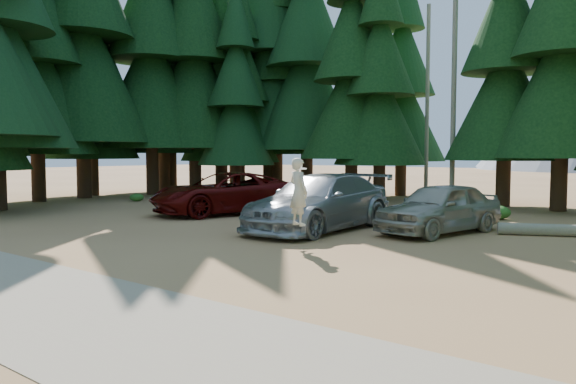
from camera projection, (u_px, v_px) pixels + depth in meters
name	position (u px, v px, depth m)	size (l,w,h in m)	color
ground	(223.00, 241.00, 15.83)	(160.00, 160.00, 0.00)	#9A6B41
forest_belt_north	(440.00, 203.00, 27.57)	(36.00, 7.00, 22.00)	black
forest_belt_west	(62.00, 201.00, 28.54)	(6.00, 22.00, 22.00)	black
snag_front	(454.00, 77.00, 26.27)	(0.24, 0.24, 12.00)	gray
snag_back	(427.00, 103.00, 28.75)	(0.20, 0.20, 10.00)	gray
red_pickup	(225.00, 193.00, 22.72)	(2.80, 6.08, 1.69)	#540807
silver_minivan_center	(319.00, 202.00, 17.99)	(2.50, 6.16, 1.79)	#A5A8AD
silver_minivan_right	(439.00, 208.00, 17.22)	(1.86, 4.62, 1.57)	#ACA898
frisbee_player	(298.00, 192.00, 14.59)	(0.74, 0.59, 1.76)	silver
log_left	(358.00, 207.00, 24.10)	(0.30, 0.30, 4.15)	gray
log_mid	(458.00, 212.00, 21.97)	(0.31, 0.31, 3.76)	gray
shrub_far_left	(192.00, 200.00, 26.13)	(1.05, 1.05, 0.58)	#1F5C1B
shrub_left	(278.00, 205.00, 23.83)	(0.93, 0.93, 0.51)	#1F5C1B
shrub_center_left	(316.00, 207.00, 22.87)	(1.03, 1.03, 0.57)	#1F5C1B
shrub_center_right	(379.00, 209.00, 22.61)	(0.81, 0.81, 0.45)	#1F5C1B
shrub_right	(498.00, 212.00, 20.92)	(0.94, 0.94, 0.52)	#1F5C1B
shrub_far_right	(447.00, 211.00, 20.70)	(1.21, 1.21, 0.66)	#1F5C1B
shrub_edge_west	(137.00, 197.00, 28.63)	(0.72, 0.72, 0.40)	#1F5C1B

